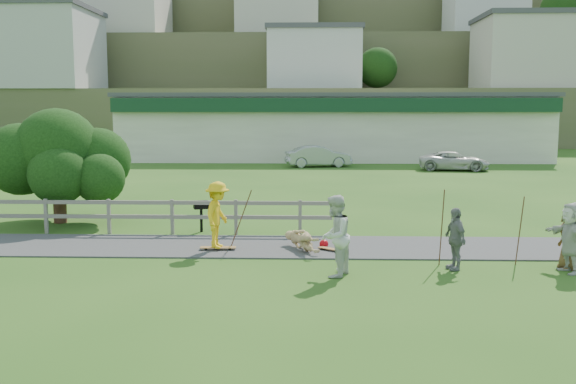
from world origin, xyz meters
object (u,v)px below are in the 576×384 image
(skater_fallen, at_px, (302,240))
(spectator_b, at_px, (455,239))
(skater_rider, at_px, (218,218))
(car_silver, at_px, (318,156))
(car_white, at_px, (454,161))
(spectator_d, at_px, (570,238))
(spectator_c, at_px, (570,237))
(bbq, at_px, (201,216))
(spectator_a, at_px, (335,236))
(tree, at_px, (58,174))

(skater_fallen, xyz_separation_m, spectator_b, (3.73, -1.92, 0.46))
(skater_rider, relative_size, skater_fallen, 1.09)
(car_silver, xyz_separation_m, car_white, (8.68, -2.30, -0.11))
(skater_rider, relative_size, spectator_b, 1.20)
(spectator_d, bearing_deg, car_silver, -177.38)
(car_silver, bearing_deg, spectator_d, 178.98)
(spectator_c, xyz_separation_m, car_white, (2.92, 25.75, -0.18))
(bbq, bearing_deg, car_silver, 62.66)
(spectator_c, height_order, car_silver, spectator_c)
(spectator_a, relative_size, spectator_b, 1.25)
(spectator_c, distance_m, car_white, 25.92)
(tree, bearing_deg, car_silver, 67.36)
(skater_rider, xyz_separation_m, car_silver, (3.12, 26.36, -0.19))
(skater_rider, xyz_separation_m, bbq, (-0.93, 2.78, -0.42))
(skater_rider, xyz_separation_m, spectator_a, (3.11, -2.59, 0.04))
(spectator_a, bearing_deg, tree, -104.87)
(car_white, bearing_deg, car_silver, 82.01)
(bbq, bearing_deg, spectator_c, -42.15)
(skater_fallen, xyz_separation_m, spectator_a, (0.78, -2.65, 0.65))
(spectator_d, bearing_deg, skater_rider, -111.84)
(spectator_b, height_order, car_silver, spectator_b)
(skater_fallen, distance_m, car_white, 25.80)
(skater_rider, relative_size, spectator_a, 0.95)
(skater_rider, xyz_separation_m, car_white, (11.79, 24.06, -0.30))
(skater_fallen, bearing_deg, car_white, 42.55)
(spectator_b, distance_m, car_silver, 28.37)
(spectator_c, height_order, bbq, spectator_c)
(spectator_d, xyz_separation_m, car_silver, (-5.62, 28.42, -0.13))
(skater_rider, bearing_deg, car_silver, 3.80)
(spectator_b, relative_size, spectator_d, 0.90)
(skater_rider, height_order, car_white, skater_rider)
(spectator_a, relative_size, spectator_c, 1.20)
(skater_fallen, height_order, spectator_b, spectator_b)
(spectator_c, distance_m, car_silver, 28.64)
(spectator_d, bearing_deg, spectator_a, -93.23)
(spectator_b, bearing_deg, spectator_d, 70.31)
(spectator_c, distance_m, spectator_d, 0.40)
(skater_fallen, xyz_separation_m, car_silver, (0.79, 26.30, 0.42))
(spectator_a, bearing_deg, spectator_d, 117.31)
(spectator_d, xyz_separation_m, bbq, (-9.66, 4.84, -0.36))
(spectator_a, xyz_separation_m, spectator_b, (2.95, 0.73, -0.19))
(car_silver, relative_size, bbq, 4.42)
(car_silver, height_order, bbq, car_silver)
(spectator_c, height_order, car_white, spectator_c)
(spectator_a, distance_m, spectator_d, 5.65)
(car_white, bearing_deg, tree, 144.73)
(skater_rider, height_order, spectator_c, skater_rider)
(car_white, xyz_separation_m, tree, (-17.88, -19.76, 1.06))
(skater_rider, height_order, tree, tree)
(spectator_c, relative_size, spectator_d, 0.93)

